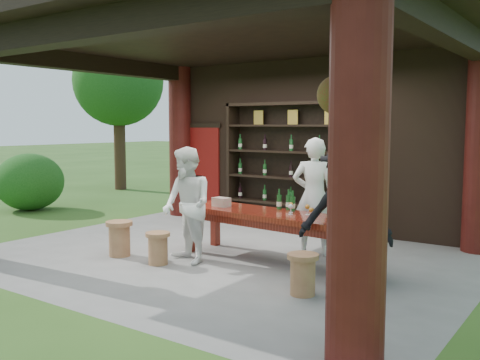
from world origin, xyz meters
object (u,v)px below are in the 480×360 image
Objects in this scene: guest_woman at (187,205)px; napkin_basket at (221,202)px; tasting_table at (273,220)px; host at (314,196)px; stool_near_left at (158,247)px; guest_man at (346,214)px; stool_far_left at (119,238)px; stool_near_right at (303,273)px; wine_shelf at (291,166)px.

napkin_basket is at bearing 106.22° from guest_woman.
tasting_table is 1.73× the size of host.
napkin_basket is (-1.22, -0.77, -0.10)m from host.
stool_near_left is 2.82m from guest_man.
napkin_basket is at bearing 8.70° from host.
napkin_basket is at bearing 41.08° from stool_far_left.
stool_near_left is at bearing -108.35° from napkin_basket.
tasting_table is 2.41m from stool_far_left.
stool_far_left is (-2.16, -1.03, -0.34)m from tasting_table.
tasting_table is at bearing 134.71° from stool_near_right.
guest_woman is at bearing 25.93° from host.
wine_shelf is 1.52× the size of guest_man.
napkin_basket is (0.07, 0.74, -0.04)m from guest_woman.
stool_far_left is 0.30× the size of host.
stool_near_left is at bearing -109.63° from guest_woman.
stool_near_left is 1.81× the size of napkin_basket.
tasting_table is 6.72× the size of stool_near_left.
wine_shelf is at bearing 72.07° from stool_far_left.
guest_man reaches higher than stool_far_left.
host is at bearing -50.43° from wine_shelf.
guest_woman is at bearing 178.44° from guest_man.
host is at bearing 49.50° from stool_near_left.
stool_near_right reaches higher than stool_near_left.
napkin_basket is (0.35, 1.07, 0.57)m from stool_near_left.
stool_far_left reaches higher than stool_near_right.
host is (-0.83, 1.89, 0.65)m from stool_near_right.
wine_shelf is at bearing 85.65° from stool_near_left.
wine_shelf reaches higher than guest_man.
stool_near_right is 0.27× the size of host.
stool_near_left is 0.87× the size of stool_far_left.
stool_near_left is at bearing -141.34° from tasting_table.
tasting_table is 0.88m from host.
stool_near_left is 0.74m from guest_woman.
guest_man is at bearing 11.29° from stool_near_left.
stool_near_left is at bearing -94.35° from wine_shelf.
wine_shelf reaches higher than napkin_basket.
napkin_basket is (-2.05, 1.11, 0.56)m from stool_near_right.
host is 1.07× the size of guest_woman.
napkin_basket reaches higher than stool_far_left.
napkin_basket is at bearing 151.53° from stool_near_right.
stool_near_right is 0.29× the size of guest_woman.
wine_shelf is 3.58m from stool_near_left.
tasting_table is 1.28m from guest_woman.
stool_far_left is (-3.24, 0.07, 0.02)m from stool_near_right.
host is (1.57, 1.84, 0.67)m from stool_near_left.
wine_shelf is 1.64× the size of guest_woman.
wine_shelf is 1.53× the size of host.
wine_shelf is 0.88× the size of tasting_table.
wine_shelf reaches higher than stool_near_right.
host is 0.99× the size of guest_man.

